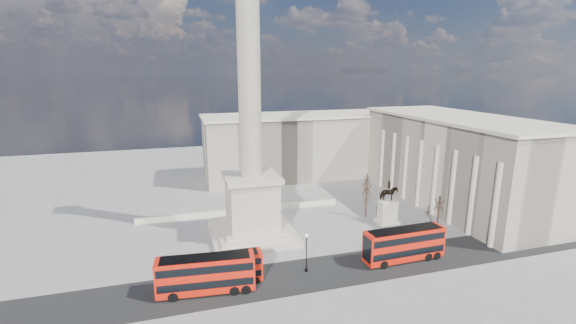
# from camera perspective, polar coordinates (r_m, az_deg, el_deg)

# --- Properties ---
(ground) EXTENTS (180.00, 180.00, 0.00)m
(ground) POSITION_cam_1_polar(r_m,az_deg,el_deg) (63.36, -4.35, -12.57)
(ground) COLOR gray
(ground) RESTS_ON ground
(asphalt_road) EXTENTS (120.00, 9.00, 0.01)m
(asphalt_road) POSITION_cam_1_polar(r_m,az_deg,el_deg) (56.01, 3.11, -16.26)
(asphalt_road) COLOR black
(asphalt_road) RESTS_ON ground
(nelsons_column) EXTENTS (14.00, 14.00, 49.85)m
(nelsons_column) POSITION_cam_1_polar(r_m,az_deg,el_deg) (63.64, -5.49, -0.10)
(nelsons_column) COLOR beige
(nelsons_column) RESTS_ON ground
(balustrade_wall) EXTENTS (40.00, 0.60, 1.10)m
(balustrade_wall) POSITION_cam_1_polar(r_m,az_deg,el_deg) (77.64, -6.84, -7.19)
(balustrade_wall) COLOR beige
(balustrade_wall) RESTS_ON ground
(building_east) EXTENTS (19.00, 46.00, 18.60)m
(building_east) POSITION_cam_1_polar(r_m,az_deg,el_deg) (88.65, 23.75, 0.27)
(building_east) COLOR beige
(building_east) RESTS_ON ground
(building_northeast) EXTENTS (51.00, 17.00, 16.60)m
(building_northeast) POSITION_cam_1_polar(r_m,az_deg,el_deg) (102.71, 1.83, 2.49)
(building_northeast) COLOR beige
(building_northeast) RESTS_ON ground
(red_bus_a) EXTENTS (12.45, 3.92, 4.97)m
(red_bus_a) POSITION_cam_1_polar(r_m,az_deg,el_deg) (51.75, -11.97, -15.92)
(red_bus_a) COLOR red
(red_bus_a) RESTS_ON ground
(red_bus_b) EXTENTS (10.56, 2.75, 4.26)m
(red_bus_b) POSITION_cam_1_polar(r_m,az_deg,el_deg) (53.39, -9.64, -15.29)
(red_bus_b) COLOR red
(red_bus_b) RESTS_ON ground
(red_bus_c) EXTENTS (12.49, 3.25, 5.03)m
(red_bus_c) POSITION_cam_1_polar(r_m,az_deg,el_deg) (60.82, 16.88, -11.55)
(red_bus_c) COLOR red
(red_bus_c) RESTS_ON ground
(victorian_lamp) EXTENTS (0.49, 0.49, 5.71)m
(victorian_lamp) POSITION_cam_1_polar(r_m,az_deg,el_deg) (55.08, 2.75, -12.84)
(victorian_lamp) COLOR black
(victorian_lamp) RESTS_ON ground
(equestrian_statue) EXTENTS (3.93, 2.95, 8.21)m
(equestrian_statue) POSITION_cam_1_polar(r_m,az_deg,el_deg) (74.17, 14.55, -6.64)
(equestrian_statue) COLOR beige
(equestrian_statue) RESTS_ON ground
(bare_tree_near) EXTENTS (1.67, 1.67, 7.29)m
(bare_tree_near) POSITION_cam_1_polar(r_m,az_deg,el_deg) (70.76, 21.51, -5.66)
(bare_tree_near) COLOR #332319
(bare_tree_near) RESTS_ON ground
(bare_tree_mid) EXTENTS (1.99, 1.99, 7.55)m
(bare_tree_mid) POSITION_cam_1_polar(r_m,az_deg,el_deg) (74.98, 11.61, -3.76)
(bare_tree_mid) COLOR #332319
(bare_tree_mid) RESTS_ON ground
(bare_tree_far) EXTENTS (1.72, 1.72, 7.01)m
(bare_tree_far) POSITION_cam_1_polar(r_m,az_deg,el_deg) (82.43, 11.64, -2.51)
(bare_tree_far) COLOR #332319
(bare_tree_far) RESTS_ON ground
(pedestrian_walking) EXTENTS (0.59, 0.40, 1.58)m
(pedestrian_walking) POSITION_cam_1_polar(r_m,az_deg,el_deg) (67.35, 19.24, -10.96)
(pedestrian_walking) COLOR #242822
(pedestrian_walking) RESTS_ON ground
(pedestrian_standing) EXTENTS (0.79, 0.62, 1.59)m
(pedestrian_standing) POSITION_cam_1_polar(r_m,az_deg,el_deg) (73.43, 20.77, -9.02)
(pedestrian_standing) COLOR #242822
(pedestrian_standing) RESTS_ON ground
(pedestrian_crossing) EXTENTS (1.14, 1.07, 1.89)m
(pedestrian_crossing) POSITION_cam_1_polar(r_m,az_deg,el_deg) (65.80, 12.37, -10.93)
(pedestrian_crossing) COLOR #242822
(pedestrian_crossing) RESTS_ON ground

